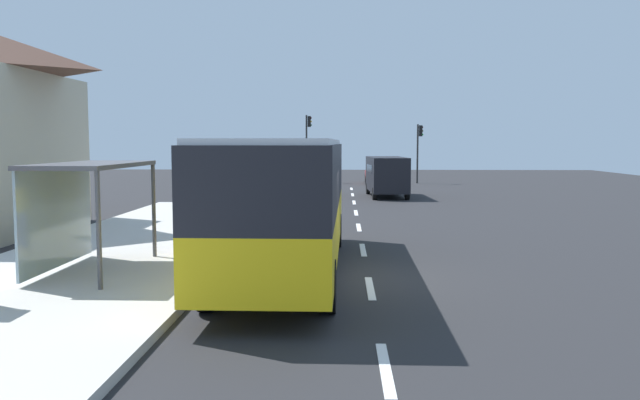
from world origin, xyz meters
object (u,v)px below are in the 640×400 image
at_px(bus, 286,197).
at_px(white_van, 387,174).
at_px(sedan_near, 377,173).
at_px(traffic_light_near_side, 419,144).
at_px(recycling_bin_blue, 206,231).
at_px(recycling_bin_red, 201,234).
at_px(traffic_light_far_side, 308,138).
at_px(bus_shelter, 79,188).
at_px(recycling_bin_yellow, 195,238).

relative_size(bus, white_van, 2.09).
distance_m(sedan_near, traffic_light_near_side, 3.92).
bearing_deg(traffic_light_near_side, recycling_bin_blue, -106.84).
bearing_deg(traffic_light_near_side, sedan_near, -176.37).
height_order(recycling_bin_red, traffic_light_far_side, traffic_light_far_side).
xyz_separation_m(recycling_bin_blue, bus_shelter, (-2.21, -3.38, 1.44)).
relative_size(white_van, sedan_near, 1.19).
xyz_separation_m(bus, recycling_bin_yellow, (-2.49, 1.13, -1.19)).
xyz_separation_m(bus, white_van, (3.91, 22.04, -0.50)).
relative_size(recycling_bin_yellow, traffic_light_near_side, 0.21).
height_order(bus, sedan_near, bus).
relative_size(recycling_bin_red, bus_shelter, 0.24).
distance_m(white_van, recycling_bin_red, 21.21).
bearing_deg(bus_shelter, traffic_light_far_side, 84.78).
relative_size(bus, recycling_bin_red, 11.62).
bearing_deg(recycling_bin_yellow, bus_shelter, -138.19).
height_order(bus, recycling_bin_blue, bus).
bearing_deg(recycling_bin_red, traffic_light_far_side, 88.13).
distance_m(bus, white_van, 22.39).
height_order(recycling_bin_yellow, recycling_bin_blue, same).
relative_size(recycling_bin_red, traffic_light_far_side, 0.18).
distance_m(bus, sedan_near, 34.63).
height_order(recycling_bin_blue, traffic_light_near_side, traffic_light_near_side).
relative_size(white_van, recycling_bin_blue, 5.57).
relative_size(recycling_bin_yellow, recycling_bin_red, 1.00).
distance_m(sedan_near, recycling_bin_blue, 32.51).
height_order(white_van, bus_shelter, bus_shelter).
distance_m(recycling_bin_red, traffic_light_near_side, 34.25).
bearing_deg(white_van, recycling_bin_red, -107.57).
bearing_deg(sedan_near, traffic_light_near_side, 3.63).
bearing_deg(traffic_light_near_side, recycling_bin_yellow, -106.18).
distance_m(sedan_near, recycling_bin_yellow, 33.88).
distance_m(recycling_bin_blue, bus_shelter, 4.29).
bearing_deg(recycling_bin_blue, bus, -45.47).
relative_size(recycling_bin_blue, bus_shelter, 0.24).
distance_m(recycling_bin_yellow, recycling_bin_red, 0.70).
bearing_deg(recycling_bin_yellow, bus, -24.41).
distance_m(white_van, sedan_near, 12.36).
height_order(white_van, sedan_near, white_van).
bearing_deg(traffic_light_far_side, bus, -87.75).
bearing_deg(sedan_near, recycling_bin_yellow, -101.06).
height_order(sedan_near, bus_shelter, bus_shelter).
bearing_deg(sedan_near, traffic_light_far_side, 169.49).
bearing_deg(recycling_bin_red, bus_shelter, -129.55).
height_order(white_van, recycling_bin_red, white_van).
relative_size(recycling_bin_yellow, recycling_bin_blue, 1.00).
relative_size(recycling_bin_yellow, traffic_light_far_side, 0.18).
xyz_separation_m(white_van, recycling_bin_blue, (-6.40, -19.51, -0.69)).
height_order(recycling_bin_yellow, traffic_light_far_side, traffic_light_far_side).
distance_m(recycling_bin_yellow, traffic_light_near_side, 34.92).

